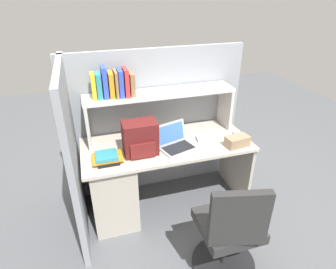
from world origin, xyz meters
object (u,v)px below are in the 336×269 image
Objects in this scene: laptop at (175,142)px; backpack at (140,139)px; office_chair at (229,236)px; computer_mouse at (200,139)px; paper_cup at (235,135)px; tissue_box at (237,141)px.

laptop is 0.34m from backpack.
office_chair is at bearing -59.55° from backpack.
office_chair is (-0.11, -0.89, -0.35)m from computer_mouse.
paper_cup is at bearing -0.73° from backpack.
laptop is 0.62m from paper_cup.
computer_mouse is at bearing -83.81° from office_chair.
backpack is 1.38× the size of tissue_box.
paper_cup is at bearing -105.75° from office_chair.
office_chair is at bearing -128.03° from tissue_box.
backpack reaches higher than office_chair.
paper_cup is at bearing -1.53° from laptop.
tissue_box is 0.88m from office_chair.
paper_cup reaches higher than computer_mouse.
office_chair reaches higher than computer_mouse.
tissue_box is at bearing -106.96° from office_chair.
laptop is 1.22× the size of backpack.
computer_mouse is 0.47× the size of tissue_box.
tissue_box is (0.56, -0.15, -0.00)m from laptop.
computer_mouse is 0.97m from office_chair.
office_chair is at bearing -119.01° from paper_cup.
tissue_box is at bearing -9.21° from backpack.
paper_cup is at bearing 59.98° from tissue_box.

